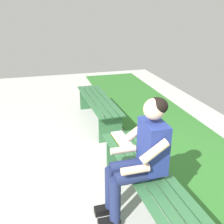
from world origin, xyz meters
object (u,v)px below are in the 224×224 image
Objects in this scene: person_seated at (140,155)px; apple at (142,147)px; book_open at (121,139)px; bench_far at (98,105)px; bench_near at (146,180)px.

person_seated is 16.43× the size of apple.
apple is 0.34m from book_open.
apple is (-1.90, -0.10, 0.15)m from bench_far.
bench_near is at bearing 166.25° from apple.
book_open is at bearing -3.62° from person_seated.
person_seated is at bearing 174.22° from book_open.
bench_near is 23.89× the size of apple.
bench_near is at bearing -177.71° from book_open.
person_seated is at bearing 177.51° from bench_far.
apple reaches higher than bench_far.
apple is at bearing -177.09° from bench_far.
person_seated is 0.79m from book_open.
bench_far is 2.37m from person_seated.
bench_far is 1.60m from book_open.
bench_far is 4.22× the size of book_open.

